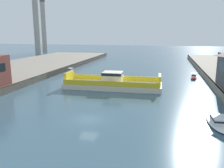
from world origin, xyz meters
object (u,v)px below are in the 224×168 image
Objects in this scene: smokestack_distant_a at (44,24)px; smokestack_distant_b at (36,17)px; moored_boat_mid_left at (219,121)px; chain_ferry at (113,83)px; moored_boat_near_left at (194,77)px; moored_boat_near_right at (70,71)px.

smokestack_distant_a is 18.98m from smokestack_distant_b.
chain_ferry is at bearing 136.75° from moored_boat_mid_left.
smokestack_distant_b reaches higher than smokestack_distant_a.
moored_boat_near_left is at bearing -35.48° from smokestack_distant_b.
chain_ferry is 24.09m from moored_boat_near_right.
moored_boat_mid_left is (18.48, -17.38, -0.65)m from chain_ferry.
smokestack_distant_b reaches higher than moored_boat_near_right.
smokestack_distant_b is at bearing -72.72° from smokestack_distant_a.
moored_boat_near_left is 0.15× the size of smokestack_distant_a.
chain_ferry is 2.77× the size of moored_boat_mid_left.
moored_boat_near_right is 49.44m from moored_boat_mid_left.
chain_ferry is at bearing -44.38° from moored_boat_near_right.
smokestack_distant_b is (5.56, -17.89, 3.04)m from smokestack_distant_a.
chain_ferry is 4.26× the size of moored_boat_near_left.
smokestack_distant_b is at bearing 128.02° from moored_boat_near_right.
chain_ferry is 4.11× the size of moored_boat_near_right.
smokestack_distant_b is at bearing 144.52° from moored_boat_near_left.
moored_boat_near_right is at bearing -56.34° from smokestack_distant_a.
moored_boat_near_right is 0.13× the size of smokestack_distant_b.
smokestack_distant_a is at bearing 126.24° from chain_ferry.
moored_boat_near_right reaches higher than moored_boat_mid_left.
moored_boat_near_left is 113.38m from smokestack_distant_a.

